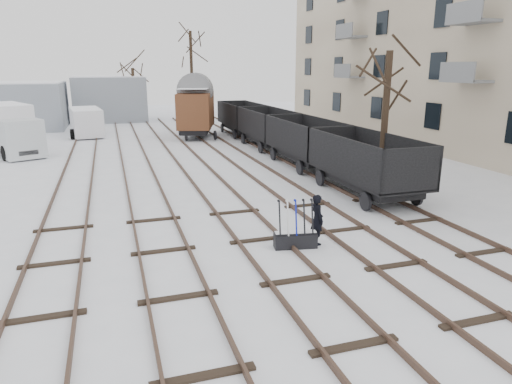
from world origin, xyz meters
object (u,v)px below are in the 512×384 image
(freight_wagon_a, at_px, (365,173))
(box_van_wagon, at_px, (196,109))
(ground_frame, at_px, (295,239))
(panel_van, at_px, (86,122))
(worker, at_px, (317,219))
(lorry, at_px, (9,129))

(freight_wagon_a, bearing_deg, box_van_wagon, 101.34)
(ground_frame, height_order, box_van_wagon, box_van_wagon)
(box_van_wagon, height_order, panel_van, box_van_wagon)
(worker, bearing_deg, freight_wagon_a, -45.87)
(lorry, xyz_separation_m, panel_van, (4.28, 6.85, -0.45))
(worker, xyz_separation_m, box_van_wagon, (0.61, 23.34, 1.44))
(ground_frame, distance_m, lorry, 23.05)
(lorry, bearing_deg, panel_van, 33.71)
(box_van_wagon, height_order, lorry, box_van_wagon)
(freight_wagon_a, bearing_deg, lorry, 136.44)
(ground_frame, distance_m, box_van_wagon, 23.56)
(ground_frame, height_order, lorry, lorry)
(ground_frame, height_order, panel_van, panel_van)
(ground_frame, relative_size, worker, 0.94)
(lorry, bearing_deg, worker, -83.52)
(ground_frame, xyz_separation_m, lorry, (-11.16, 20.12, 1.32))
(lorry, bearing_deg, box_van_wagon, -9.44)
(freight_wagon_a, bearing_deg, worker, -133.98)
(freight_wagon_a, xyz_separation_m, panel_van, (-12.00, 22.34, 0.17))
(worker, bearing_deg, panel_van, 13.95)
(ground_frame, bearing_deg, lorry, 128.82)
(box_van_wagon, xyz_separation_m, lorry, (-12.52, -3.31, -0.64))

